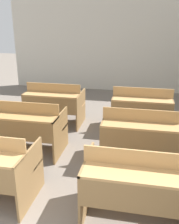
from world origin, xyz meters
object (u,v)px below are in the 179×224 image
bench_second_left (27,126)px  bench_third_left (54,103)px  bench_third_right (142,109)px  bench_front_right (136,184)px  bench_second_right (140,135)px

bench_second_left → bench_third_left: size_ratio=1.00×
bench_third_left → bench_third_right: bearing=0.4°
bench_second_left → bench_front_right: bearing=-34.6°
bench_third_left → bench_front_right: bearing=-54.8°
bench_second_left → bench_third_right: size_ratio=1.00×
bench_front_right → bench_second_left: bearing=145.4°
bench_third_left → bench_third_right: 1.83m
bench_second_right → bench_third_left: same height
bench_second_right → bench_third_left: size_ratio=1.00×
bench_third_right → bench_front_right: bearing=-90.3°
bench_front_right → bench_third_right: bearing=89.7°
bench_second_left → bench_third_right: bearing=35.0°
bench_front_right → bench_third_left: 3.16m
bench_third_left → bench_second_left: bearing=-91.8°
bench_third_left → bench_third_right: same height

